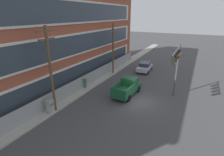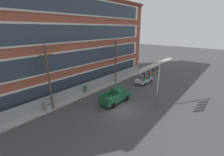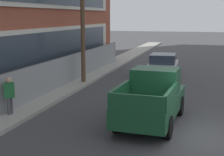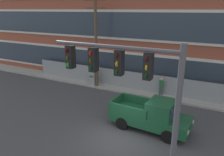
{
  "view_description": "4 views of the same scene",
  "coord_description": "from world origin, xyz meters",
  "px_view_note": "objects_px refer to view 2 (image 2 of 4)",
  "views": [
    {
      "loc": [
        -17.13,
        -5.34,
        9.4
      ],
      "look_at": [
        1.38,
        4.02,
        1.78
      ],
      "focal_mm": 28.0,
      "sensor_mm": 36.0,
      "label": 1
    },
    {
      "loc": [
        -14.19,
        -10.41,
        10.33
      ],
      "look_at": [
        1.12,
        2.44,
        3.64
      ],
      "focal_mm": 24.0,
      "sensor_mm": 36.0,
      "label": 2
    },
    {
      "loc": [
        -11.48,
        -0.12,
        4.09
      ],
      "look_at": [
        1.99,
        3.65,
        1.54
      ],
      "focal_mm": 55.0,
      "sensor_mm": 36.0,
      "label": 3
    },
    {
      "loc": [
        4.71,
        -10.08,
        7.25
      ],
      "look_at": [
        -2.32,
        3.44,
        2.43
      ],
      "focal_mm": 35.0,
      "sensor_mm": 36.0,
      "label": 4
    }
  ],
  "objects_px": {
    "traffic_signal_mast": "(153,78)",
    "electrical_cabinet": "(48,106)",
    "utility_pole_midblock": "(116,60)",
    "sedan_silver": "(144,79)",
    "utility_pole_near_corner": "(49,76)",
    "pickup_truck_dark_green": "(116,96)",
    "pedestrian_near_cabinet": "(85,88)"
  },
  "relations": [
    {
      "from": "traffic_signal_mast",
      "to": "electrical_cabinet",
      "type": "height_order",
      "value": "traffic_signal_mast"
    },
    {
      "from": "traffic_signal_mast",
      "to": "sedan_silver",
      "type": "height_order",
      "value": "traffic_signal_mast"
    },
    {
      "from": "utility_pole_midblock",
      "to": "electrical_cabinet",
      "type": "relative_size",
      "value": 5.37
    },
    {
      "from": "pickup_truck_dark_green",
      "to": "sedan_silver",
      "type": "relative_size",
      "value": 1.17
    },
    {
      "from": "utility_pole_near_corner",
      "to": "pedestrian_near_cabinet",
      "type": "xyz_separation_m",
      "value": [
        6.09,
        0.57,
        -3.69
      ]
    },
    {
      "from": "pickup_truck_dark_green",
      "to": "traffic_signal_mast",
      "type": "bearing_deg",
      "value": -82.49
    },
    {
      "from": "pickup_truck_dark_green",
      "to": "electrical_cabinet",
      "type": "height_order",
      "value": "pickup_truck_dark_green"
    },
    {
      "from": "utility_pole_near_corner",
      "to": "electrical_cabinet",
      "type": "bearing_deg",
      "value": 165.01
    },
    {
      "from": "sedan_silver",
      "to": "electrical_cabinet",
      "type": "height_order",
      "value": "sedan_silver"
    },
    {
      "from": "traffic_signal_mast",
      "to": "pickup_truck_dark_green",
      "type": "xyz_separation_m",
      "value": [
        -0.68,
        5.16,
        -3.72
      ]
    },
    {
      "from": "sedan_silver",
      "to": "utility_pole_near_corner",
      "type": "distance_m",
      "value": 18.05
    },
    {
      "from": "pickup_truck_dark_green",
      "to": "pedestrian_near_cabinet",
      "type": "bearing_deg",
      "value": 99.57
    },
    {
      "from": "utility_pole_midblock",
      "to": "electrical_cabinet",
      "type": "xyz_separation_m",
      "value": [
        -13.93,
        0.02,
        -3.74
      ]
    },
    {
      "from": "utility_pole_near_corner",
      "to": "electrical_cabinet",
      "type": "xyz_separation_m",
      "value": [
        -0.52,
        0.14,
        -3.91
      ]
    },
    {
      "from": "traffic_signal_mast",
      "to": "sedan_silver",
      "type": "distance_m",
      "value": 11.83
    },
    {
      "from": "pickup_truck_dark_green",
      "to": "utility_pole_near_corner",
      "type": "distance_m",
      "value": 9.43
    },
    {
      "from": "pickup_truck_dark_green",
      "to": "utility_pole_midblock",
      "type": "bearing_deg",
      "value": 39.09
    },
    {
      "from": "pickup_truck_dark_green",
      "to": "pedestrian_near_cabinet",
      "type": "distance_m",
      "value": 5.71
    },
    {
      "from": "sedan_silver",
      "to": "utility_pole_near_corner",
      "type": "height_order",
      "value": "utility_pole_near_corner"
    },
    {
      "from": "utility_pole_near_corner",
      "to": "electrical_cabinet",
      "type": "relative_size",
      "value": 5.62
    },
    {
      "from": "utility_pole_near_corner",
      "to": "utility_pole_midblock",
      "type": "bearing_deg",
      "value": 0.51
    },
    {
      "from": "traffic_signal_mast",
      "to": "sedan_silver",
      "type": "xyz_separation_m",
      "value": [
        9.41,
        6.04,
        -3.88
      ]
    },
    {
      "from": "pedestrian_near_cabinet",
      "to": "electrical_cabinet",
      "type": "bearing_deg",
      "value": -176.28
    },
    {
      "from": "traffic_signal_mast",
      "to": "pickup_truck_dark_green",
      "type": "distance_m",
      "value": 6.39
    },
    {
      "from": "traffic_signal_mast",
      "to": "pedestrian_near_cabinet",
      "type": "distance_m",
      "value": 11.52
    },
    {
      "from": "sedan_silver",
      "to": "utility_pole_midblock",
      "type": "relative_size",
      "value": 0.53
    },
    {
      "from": "pedestrian_near_cabinet",
      "to": "utility_pole_near_corner",
      "type": "bearing_deg",
      "value": -174.67
    },
    {
      "from": "pickup_truck_dark_green",
      "to": "utility_pole_near_corner",
      "type": "height_order",
      "value": "utility_pole_near_corner"
    },
    {
      "from": "utility_pole_near_corner",
      "to": "utility_pole_midblock",
      "type": "relative_size",
      "value": 1.05
    },
    {
      "from": "pickup_truck_dark_green",
      "to": "electrical_cabinet",
      "type": "distance_m",
      "value": 9.17
    },
    {
      "from": "pickup_truck_dark_green",
      "to": "sedan_silver",
      "type": "xyz_separation_m",
      "value": [
        10.09,
        0.88,
        -0.16
      ]
    },
    {
      "from": "utility_pole_near_corner",
      "to": "pedestrian_near_cabinet",
      "type": "height_order",
      "value": "utility_pole_near_corner"
    }
  ]
}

